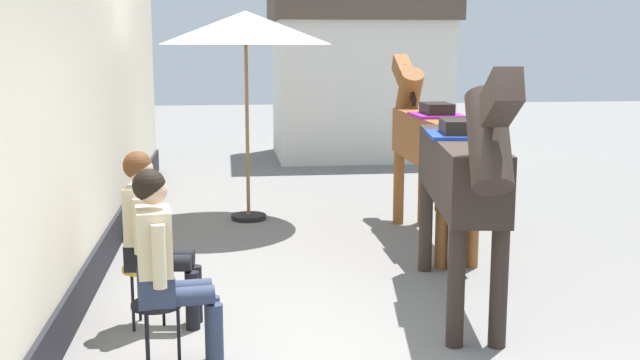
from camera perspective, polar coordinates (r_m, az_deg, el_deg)
ground_plane at (r=8.66m, az=1.20°, el=-4.75°), size 40.00×40.00×0.00m
pub_facade_wall at (r=6.96m, az=-18.21°, el=4.01°), size 0.34×14.00×3.40m
distant_cottage at (r=15.30m, az=2.86°, el=8.45°), size 3.40×2.60×3.50m
seated_visitor_near at (r=5.35m, az=-11.24°, el=-5.66°), size 0.61×0.49×1.39m
seated_visitor_far at (r=6.18m, az=-12.21°, el=-3.56°), size 0.61×0.49×1.39m
saddled_horse_near at (r=6.49m, az=10.29°, el=0.57°), size 0.74×2.99×2.06m
saddled_horse_far at (r=8.73m, az=8.04°, el=3.02°), size 0.50×3.00×2.06m
cafe_parasol at (r=9.69m, az=-5.44°, el=10.88°), size 2.10×2.10×2.58m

